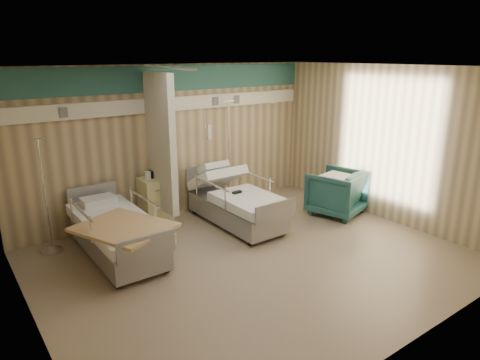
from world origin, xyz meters
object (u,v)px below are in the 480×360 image
Objects in this scene: bed_left at (118,237)px; iv_stand_left at (50,230)px; bed_right at (236,208)px; visitor_armchair at (336,193)px; iv_stand_right at (229,184)px; bedside_cabinet at (155,201)px.

iv_stand_left reaches higher than bed_left.
visitor_armchair is (1.85, -0.70, 0.11)m from bed_right.
bed_right is 2.20m from bed_left.
iv_stand_right is at bearing 62.50° from bed_right.
iv_stand_right is (2.70, 0.96, 0.12)m from bed_left.
bed_right is 1.02× the size of iv_stand_right.
iv_stand_right reaches higher than iv_stand_left.
iv_stand_right reaches higher than bedside_cabinet.
visitor_armchair is at bearing -20.69° from bed_right.
iv_stand_left is at bearing -176.25° from bedside_cabinet.
bed_left is (-2.20, 0.00, 0.00)m from bed_right.
bed_right is at bearing -14.66° from iv_stand_left.
iv_stand_right is 1.18× the size of iv_stand_left.
iv_stand_left is at bearing 165.34° from bed_right.
iv_stand_right is at bearing 19.58° from bed_left.
visitor_armchair is 5.05m from iv_stand_left.
visitor_armchair reaches higher than bed_right.
bedside_cabinet is 0.90× the size of visitor_armchair.
bed_right is 1.98m from visitor_armchair.
iv_stand_right is at bearing 2.10° from bedside_cabinet.
bedside_cabinet reaches higher than bed_left.
bedside_cabinet is 1.84m from iv_stand_left.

